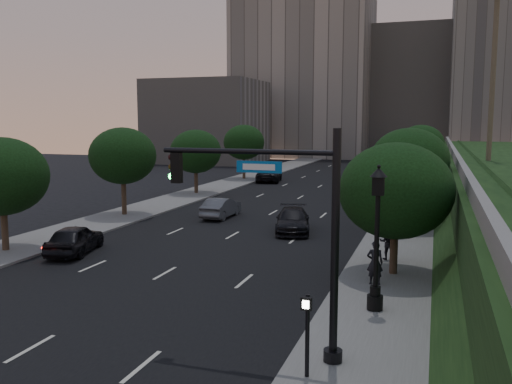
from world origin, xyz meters
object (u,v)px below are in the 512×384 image
(sedan_mid_left, at_px, (221,208))
(sedan_far_left, at_px, (269,175))
(sedan_far_right, at_px, (351,186))
(pedestrian_b, at_px, (388,242))
(sedan_near_right, at_px, (293,220))
(street_lamp, at_px, (377,245))
(traffic_signal_mast, at_px, (298,242))
(pedestrian_a, at_px, (375,263))
(sedan_near_left, at_px, (75,239))
(pedestrian_c, at_px, (399,225))

(sedan_mid_left, relative_size, sedan_far_left, 0.81)
(sedan_far_right, relative_size, pedestrian_b, 2.59)
(sedan_mid_left, height_order, sedan_near_right, sedan_near_right)
(street_lamp, distance_m, sedan_far_right, 34.03)
(traffic_signal_mast, distance_m, street_lamp, 5.30)
(sedan_far_left, xyz_separation_m, sedan_far_right, (10.81, -7.49, 0.02))
(pedestrian_a, distance_m, pedestrian_b, 4.54)
(sedan_mid_left, bearing_deg, sedan_near_left, 74.99)
(sedan_far_right, distance_m, pedestrian_b, 26.34)
(sedan_far_left, relative_size, sedan_far_right, 1.20)
(sedan_far_left, distance_m, pedestrian_c, 32.48)
(street_lamp, xyz_separation_m, sedan_mid_left, (-13.12, 17.02, -1.88))
(sedan_far_left, height_order, sedan_far_right, sedan_far_right)
(pedestrian_a, distance_m, pedestrian_c, 9.88)
(sedan_near_left, height_order, sedan_far_left, sedan_near_left)
(sedan_far_right, distance_m, pedestrian_c, 21.21)
(sedan_far_left, xyz_separation_m, pedestrian_c, (16.69, -27.86, 0.19))
(sedan_far_right, bearing_deg, pedestrian_b, -67.11)
(traffic_signal_mast, xyz_separation_m, street_lamp, (1.79, 4.88, -1.04))
(sedan_near_right, relative_size, pedestrian_a, 2.72)
(sedan_near_left, xyz_separation_m, sedan_near_right, (9.83, 9.33, -0.04))
(sedan_near_right, bearing_deg, sedan_far_right, 73.97)
(sedan_mid_left, xyz_separation_m, pedestrian_c, (13.12, -3.93, 0.23))
(sedan_far_right, height_order, pedestrian_c, pedestrian_c)
(sedan_near_right, height_order, sedan_far_right, sedan_far_right)
(sedan_near_right, bearing_deg, pedestrian_b, -55.42)
(traffic_signal_mast, relative_size, street_lamp, 1.25)
(traffic_signal_mast, xyz_separation_m, pedestrian_c, (1.79, 17.97, -2.69))
(sedan_far_right, xyz_separation_m, pedestrian_b, (5.69, -25.72, 0.26))
(sedan_far_left, relative_size, pedestrian_b, 3.11)
(traffic_signal_mast, height_order, sedan_far_right, traffic_signal_mast)
(pedestrian_b, bearing_deg, pedestrian_c, -93.95)
(sedan_mid_left, distance_m, sedan_far_right, 17.97)
(traffic_signal_mast, relative_size, pedestrian_a, 3.63)
(traffic_signal_mast, relative_size, sedan_far_left, 1.23)
(street_lamp, bearing_deg, pedestrian_b, 91.35)
(sedan_near_left, bearing_deg, traffic_signal_mast, 134.24)
(sedan_far_left, distance_m, pedestrian_a, 41.11)
(pedestrian_b, bearing_deg, sedan_far_right, -79.46)
(sedan_far_left, xyz_separation_m, pedestrian_b, (16.50, -33.20, 0.27))
(sedan_mid_left, relative_size, pedestrian_a, 2.38)
(sedan_far_left, relative_size, pedestrian_a, 2.95)
(sedan_mid_left, relative_size, pedestrian_c, 2.75)
(sedan_far_right, bearing_deg, traffic_signal_mast, -73.51)
(sedan_far_left, height_order, pedestrian_b, pedestrian_b)
(traffic_signal_mast, relative_size, sedan_mid_left, 1.53)
(pedestrian_c, bearing_deg, sedan_far_left, -66.07)
(sedan_near_left, bearing_deg, sedan_far_left, -103.79)
(pedestrian_c, bearing_deg, pedestrian_a, 80.88)
(street_lamp, distance_m, sedan_far_left, 44.26)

